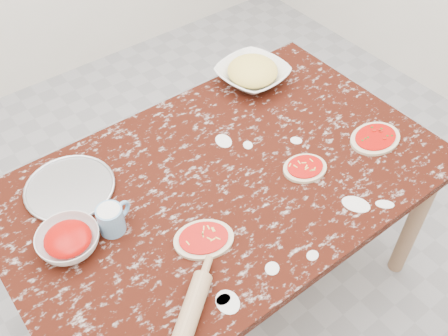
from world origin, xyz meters
TOP-DOWN VIEW (x-y plane):
  - ground at (0.00, 0.00)m, footprint 4.00×4.00m
  - worktable at (0.00, 0.00)m, footprint 1.60×1.00m
  - pizza_tray at (-0.47, 0.29)m, footprint 0.39×0.39m
  - sauce_bowl at (-0.58, 0.06)m, footprint 0.24×0.24m
  - cheese_bowl at (0.45, 0.38)m, footprint 0.33×0.33m
  - flour_mug at (-0.43, 0.04)m, footprint 0.13×0.09m
  - pizza_left at (-0.22, -0.18)m, footprint 0.24×0.22m
  - pizza_mid at (0.26, -0.15)m, footprint 0.19×0.17m
  - pizza_right at (0.59, -0.20)m, footprint 0.22×0.17m
  - rolling_pin at (-0.43, -0.39)m, footprint 0.27×0.22m

SIDE VIEW (x-z plane):
  - ground at x=0.00m, z-range 0.00..0.00m
  - worktable at x=0.00m, z-range 0.29..1.04m
  - pizza_tray at x=-0.47m, z-range 0.75..0.76m
  - pizza_right at x=0.59m, z-range 0.75..0.77m
  - pizza_left at x=-0.22m, z-range 0.75..0.77m
  - pizza_mid at x=0.26m, z-range 0.75..0.77m
  - rolling_pin at x=-0.43m, z-range 0.75..0.81m
  - sauce_bowl at x=-0.58m, z-range 0.75..0.81m
  - cheese_bowl at x=0.45m, z-range 0.75..0.82m
  - flour_mug at x=-0.43m, z-range 0.75..0.85m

